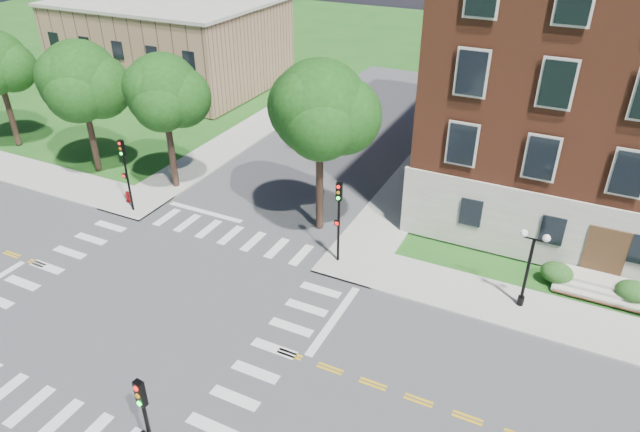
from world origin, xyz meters
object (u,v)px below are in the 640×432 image
at_px(traffic_signal_ne, 339,212).
at_px(fire_hydrant, 128,197).
at_px(twin_lamp_west, 529,265).
at_px(traffic_signal_se, 146,421).
at_px(traffic_signal_nw, 125,166).

bearing_deg(traffic_signal_ne, fire_hydrant, 179.71).
distance_m(traffic_signal_ne, twin_lamp_west, 9.79).
relative_size(twin_lamp_west, fire_hydrant, 5.64).
distance_m(traffic_signal_se, traffic_signal_ne, 15.07).
relative_size(traffic_signal_ne, fire_hydrant, 6.40).
height_order(traffic_signal_ne, twin_lamp_west, traffic_signal_ne).
bearing_deg(traffic_signal_se, fire_hydrant, 135.08).
bearing_deg(traffic_signal_se, twin_lamp_west, 57.91).
height_order(traffic_signal_se, fire_hydrant, traffic_signal_se).
bearing_deg(traffic_signal_se, traffic_signal_ne, 90.01).
bearing_deg(fire_hydrant, twin_lamp_west, 0.91).
xyz_separation_m(traffic_signal_se, twin_lamp_west, (9.75, 15.54, -0.66)).
bearing_deg(traffic_signal_ne, traffic_signal_nw, -177.34).
distance_m(traffic_signal_nw, twin_lamp_west, 23.93).
distance_m(traffic_signal_se, fire_hydrant, 21.62).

